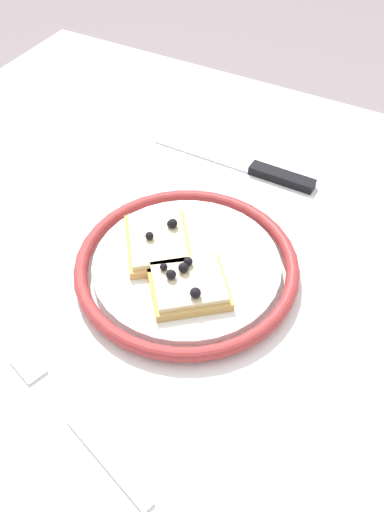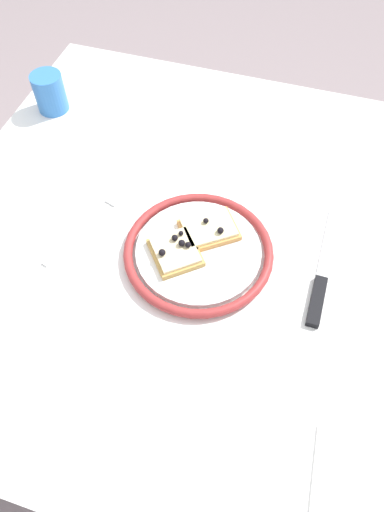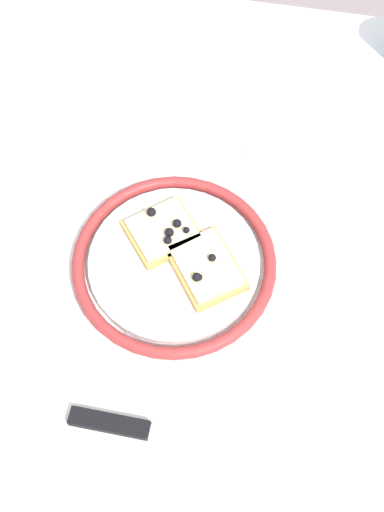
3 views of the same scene
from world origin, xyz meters
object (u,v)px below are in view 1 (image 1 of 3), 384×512
(knife, at_px, (259,170))
(plate, at_px, (187,266))
(fork, at_px, (76,422))
(pizza_slice_far, at_px, (161,243))
(dining_table, at_px, (149,323))
(pizza_slice_near, at_px, (188,284))

(knife, bearing_deg, plate, -179.92)
(knife, distance_m, fork, 0.41)
(plate, bearing_deg, pizza_slice_far, 79.94)
(plate, bearing_deg, fork, 179.84)
(dining_table, relative_size, pizza_slice_far, 8.01)
(pizza_slice_near, height_order, pizza_slice_far, same)
(dining_table, distance_m, pizza_slice_far, 0.12)
(pizza_slice_near, bearing_deg, plate, 31.40)
(plate, height_order, pizza_slice_far, pizza_slice_far)
(pizza_slice_near, bearing_deg, dining_table, 82.57)
(fork, bearing_deg, knife, -0.05)
(pizza_slice_far, bearing_deg, pizza_slice_near, -125.02)
(pizza_slice_near, height_order, fork, pizza_slice_near)
(plate, relative_size, pizza_slice_near, 2.29)
(knife, height_order, fork, knife)
(dining_table, height_order, fork, fork)
(plate, height_order, knife, plate)
(pizza_slice_far, bearing_deg, dining_table, 172.81)
(pizza_slice_far, relative_size, fork, 0.60)
(plate, xyz_separation_m, pizza_slice_near, (-0.03, -0.02, 0.01))
(pizza_slice_near, xyz_separation_m, pizza_slice_far, (0.04, 0.06, -0.00))
(pizza_slice_near, bearing_deg, knife, 4.96)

